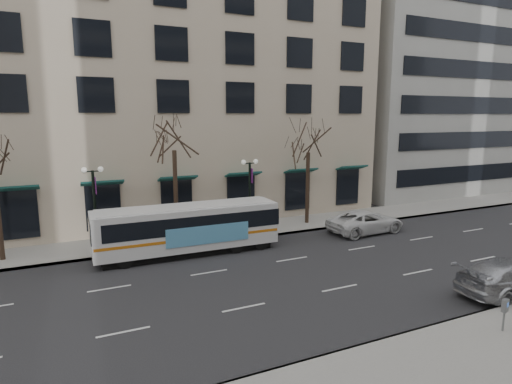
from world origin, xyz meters
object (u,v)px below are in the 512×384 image
city_bus (189,228)px  lamp_post_left (95,205)px  tree_far_right (309,139)px  white_pickup (366,222)px  lamp_post_right (250,192)px  tree_far_mid (174,135)px  pay_station (505,308)px

city_bus → lamp_post_left: bearing=155.3°
tree_far_right → white_pickup: size_ratio=1.44×
lamp_post_right → city_bus: lamp_post_right is taller
tree_far_mid → pay_station: size_ratio=6.85×
tree_far_right → city_bus: bearing=-163.3°
lamp_post_left → lamp_post_right: (10.00, 0.00, 0.00)m
lamp_post_right → tree_far_mid: bearing=173.2°
tree_far_right → lamp_post_left: (-14.99, -0.60, -3.48)m
tree_far_mid → lamp_post_right: tree_far_mid is taller
lamp_post_right → pay_station: size_ratio=4.18×
white_pickup → city_bus: bearing=84.3°
tree_far_mid → lamp_post_right: size_ratio=1.64×
lamp_post_right → pay_station: (2.91, -16.72, -1.89)m
tree_far_mid → city_bus: size_ratio=0.79×
city_bus → pay_station: bearing=-59.8°
tree_far_right → lamp_post_left: size_ratio=1.55×
lamp_post_left → white_pickup: 17.95m
tree_far_right → pay_station: bearing=-96.9°
lamp_post_left → city_bus: 5.68m
lamp_post_left → city_bus: lamp_post_left is taller
tree_far_right → white_pickup: (2.56, -3.68, -5.64)m
tree_far_mid → tree_far_right: (10.00, -0.00, -0.48)m
lamp_post_right → lamp_post_left: bearing=180.0°
white_pickup → pay_station: 14.40m
tree_far_mid → pay_station: bearing=-65.4°
lamp_post_left → city_bus: bearing=-25.8°
lamp_post_right → pay_station: bearing=-80.1°
tree_far_mid → pay_station: (7.92, -17.32, -5.85)m
city_bus → pay_station: 16.38m
white_pickup → lamp_post_right: bearing=65.2°
city_bus → white_pickup: 12.63m
lamp_post_left → pay_station: size_ratio=4.18×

